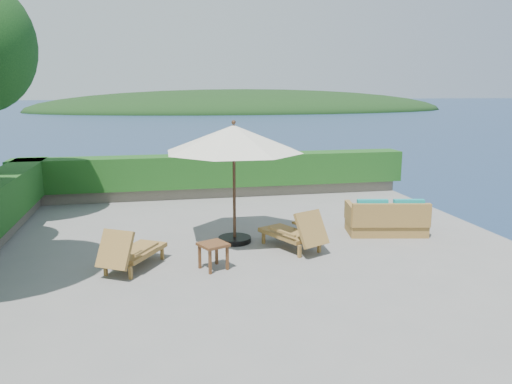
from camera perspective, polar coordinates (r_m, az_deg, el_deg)
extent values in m
plane|color=gray|center=(10.84, -0.71, -6.60)|extent=(12.00, 12.00, 0.00)
cube|color=#5C5549|center=(11.42, -0.69, -14.02)|extent=(12.00, 12.00, 3.00)
plane|color=#152941|center=(12.12, -0.67, -20.20)|extent=(600.00, 600.00, 0.00)
ellipsoid|color=black|center=(152.64, -1.46, 9.31)|extent=(126.00, 57.60, 12.60)
cube|color=gray|center=(16.15, -4.48, 0.15)|extent=(12.00, 0.60, 0.36)
cube|color=#163F12|center=(16.03, -4.51, 2.50)|extent=(12.40, 0.90, 1.00)
cylinder|color=black|center=(11.36, -2.45, -5.44)|extent=(0.97, 0.97, 0.12)
cylinder|color=#382214|center=(11.06, -2.51, 0.83)|extent=(0.09, 0.09, 2.65)
cone|color=beige|center=(10.91, -2.56, 6.14)|extent=(4.04, 4.04, 0.58)
sphere|color=#382214|center=(10.88, -2.57, 7.97)|extent=(0.13, 0.13, 0.10)
cube|color=olive|center=(9.76, -16.81, -8.47)|extent=(0.08, 0.08, 0.25)
cube|color=olive|center=(9.47, -14.16, -8.95)|extent=(0.08, 0.08, 0.25)
cube|color=olive|center=(10.65, -13.19, -6.56)|extent=(0.08, 0.08, 0.25)
cube|color=olive|center=(10.38, -10.67, -6.93)|extent=(0.08, 0.08, 0.25)
cube|color=olive|center=(10.08, -13.39, -6.65)|extent=(1.18, 1.39, 0.09)
cube|color=olive|center=(9.44, -15.81, -6.35)|extent=(0.75, 0.67, 0.67)
cube|color=olive|center=(10.06, -15.59, -5.95)|extent=(0.47, 0.73, 0.05)
cube|color=olive|center=(9.72, -12.41, -6.42)|extent=(0.47, 0.73, 0.05)
cube|color=olive|center=(10.34, 4.99, -6.81)|extent=(0.08, 0.08, 0.26)
cube|color=olive|center=(10.71, 7.23, -6.21)|extent=(0.08, 0.08, 0.26)
cube|color=olive|center=(11.22, 0.87, -5.28)|extent=(0.08, 0.08, 0.26)
cube|color=olive|center=(11.56, 3.07, -4.78)|extent=(0.08, 0.08, 0.26)
cube|color=olive|center=(10.97, 3.64, -4.77)|extent=(1.16, 1.46, 0.09)
cube|color=olive|center=(10.36, 6.37, -4.20)|extent=(0.78, 0.67, 0.70)
cube|color=olive|center=(10.57, 2.96, -4.55)|extent=(0.42, 0.79, 0.05)
cube|color=olive|center=(11.00, 5.68, -3.94)|extent=(0.42, 0.79, 0.05)
cube|color=brown|center=(9.43, -5.27, -8.00)|extent=(0.06, 0.06, 0.47)
cube|color=brown|center=(9.62, -3.31, -7.56)|extent=(0.06, 0.06, 0.47)
cube|color=brown|center=(9.74, -6.46, -7.37)|extent=(0.06, 0.06, 0.47)
cube|color=brown|center=(9.93, -4.53, -6.96)|extent=(0.06, 0.06, 0.47)
cube|color=brown|center=(9.60, -4.92, -6.00)|extent=(0.65, 0.65, 0.05)
cube|color=olive|center=(12.38, 14.60, -3.69)|extent=(1.95, 1.24, 0.40)
cube|color=olive|center=(11.90, 15.20, -2.59)|extent=(1.80, 0.49, 0.55)
cube|color=olive|center=(12.11, 10.71, -2.38)|extent=(0.29, 0.91, 0.45)
cube|color=olive|center=(12.56, 18.48, -2.28)|extent=(0.29, 0.91, 0.45)
cube|color=#128585|center=(12.25, 12.70, -2.35)|extent=(0.91, 0.86, 0.18)
cube|color=#128585|center=(12.47, 16.48, -2.30)|extent=(0.91, 0.86, 0.18)
cube|color=#128585|center=(11.85, 13.15, -1.70)|extent=(0.72, 0.28, 0.36)
cube|color=#128585|center=(12.07, 17.04, -1.66)|extent=(0.72, 0.28, 0.36)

